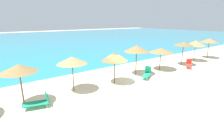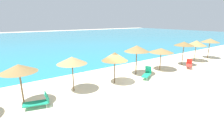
% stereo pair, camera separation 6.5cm
% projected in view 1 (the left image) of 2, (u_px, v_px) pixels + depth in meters
% --- Properties ---
extents(ground_plane, '(160.00, 160.00, 0.00)m').
position_uv_depth(ground_plane, '(125.00, 84.00, 14.11)').
color(ground_plane, beige).
extents(sea_water, '(160.00, 69.47, 0.01)m').
position_uv_depth(sea_water, '(29.00, 40.00, 45.10)').
color(sea_water, teal).
rests_on(sea_water, ground_plane).
extents(beach_umbrella_3, '(2.17, 2.17, 2.64)m').
position_uv_depth(beach_umbrella_3, '(19.00, 68.00, 10.06)').
color(beach_umbrella_3, brown).
rests_on(beach_umbrella_3, ground_plane).
extents(beach_umbrella_4, '(2.20, 2.20, 2.65)m').
position_uv_depth(beach_umbrella_4, '(72.00, 60.00, 12.12)').
color(beach_umbrella_4, brown).
rests_on(beach_umbrella_4, ground_plane).
extents(beach_umbrella_5, '(2.19, 2.19, 2.67)m').
position_uv_depth(beach_umbrella_5, '(115.00, 57.00, 13.72)').
color(beach_umbrella_5, brown).
rests_on(beach_umbrella_5, ground_plane).
extents(beach_umbrella_6, '(2.42, 2.42, 2.89)m').
position_uv_depth(beach_umbrella_6, '(137.00, 49.00, 15.92)').
color(beach_umbrella_6, brown).
rests_on(beach_umbrella_6, ground_plane).
extents(beach_umbrella_7, '(2.56, 2.56, 2.37)m').
position_uv_depth(beach_umbrella_7, '(161.00, 50.00, 17.60)').
color(beach_umbrella_7, brown).
rests_on(beach_umbrella_7, ground_plane).
extents(beach_umbrella_8, '(2.24, 2.24, 2.81)m').
position_uv_depth(beach_umbrella_8, '(184.00, 44.00, 19.35)').
color(beach_umbrella_8, brown).
rests_on(beach_umbrella_8, ground_plane).
extents(beach_umbrella_9, '(2.51, 2.51, 2.71)m').
position_uv_depth(beach_umbrella_9, '(196.00, 43.00, 21.44)').
color(beach_umbrella_9, brown).
rests_on(beach_umbrella_9, ground_plane).
extents(beach_umbrella_10, '(2.40, 2.40, 2.77)m').
position_uv_depth(beach_umbrella_10, '(210.00, 40.00, 23.15)').
color(beach_umbrella_10, brown).
rests_on(beach_umbrella_10, ground_plane).
extents(lounge_chair_0, '(1.63, 1.03, 0.92)m').
position_uv_depth(lounge_chair_0, '(39.00, 102.00, 10.20)').
color(lounge_chair_0, '#199972').
rests_on(lounge_chair_0, ground_plane).
extents(lounge_chair_2, '(1.60, 1.21, 1.06)m').
position_uv_depth(lounge_chair_2, '(147.00, 73.00, 15.45)').
color(lounge_chair_2, '#199972').
rests_on(lounge_chair_2, ground_plane).
extents(lounge_chair_4, '(1.46, 1.19, 1.00)m').
position_uv_depth(lounge_chair_4, '(189.00, 64.00, 18.73)').
color(lounge_chair_4, red).
rests_on(lounge_chair_4, ground_plane).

